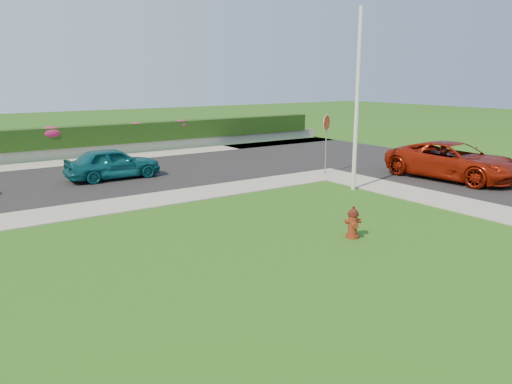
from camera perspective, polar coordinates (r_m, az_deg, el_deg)
ground at (r=11.92m, az=13.07°, el=-8.57°), size 120.00×120.00×0.00m
street_right at (r=23.68m, az=25.66°, el=1.27°), size 8.00×32.00×0.04m
street_far at (r=22.03m, az=-25.32°, el=0.50°), size 26.00×8.00×0.04m
sidewalk_far at (r=17.06m, az=-25.72°, el=-2.89°), size 24.00×2.00×0.04m
curb_corner at (r=22.82m, az=8.30°, el=2.03°), size 2.00×2.00×0.04m
sidewalk_beyond at (r=27.68m, az=-18.96°, el=3.38°), size 34.00×2.00×0.04m
retaining_wall at (r=29.07m, az=-19.83°, el=4.30°), size 34.00×0.40×0.60m
hedge at (r=29.06m, az=-20.01°, el=5.98°), size 32.00×0.90×1.10m
fire_hydrant at (r=13.91m, az=11.01°, el=-3.49°), size 0.45×0.44×0.88m
suv_red at (r=22.92m, az=21.65°, el=3.33°), size 3.07×5.85×1.57m
sedan_teal at (r=22.25m, az=-16.04°, el=3.19°), size 3.97×1.61×1.35m
utility_pole at (r=19.52m, az=11.48°, el=10.13°), size 0.16×0.16×6.84m
stop_sign at (r=22.66m, az=8.05°, el=7.06°), size 0.68×0.32×2.69m
flower_clump_d at (r=28.65m, az=-22.39°, el=6.26°), size 1.36×0.87×0.68m
flower_clump_e at (r=30.00m, az=-13.58°, el=7.26°), size 1.03×0.66×0.51m
flower_clump_f at (r=31.18m, az=-8.51°, el=7.65°), size 1.13×0.73×0.57m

